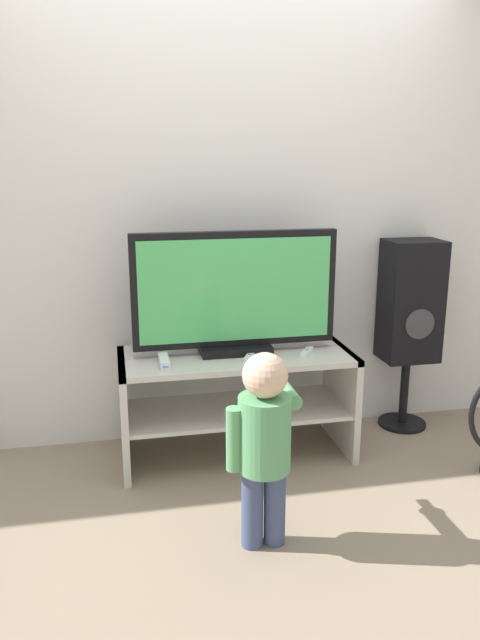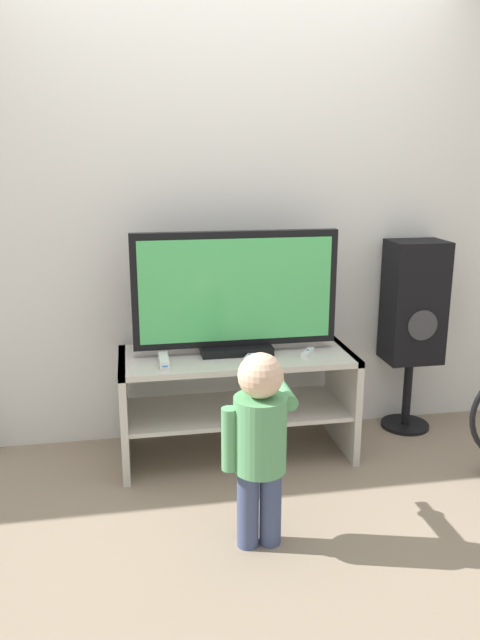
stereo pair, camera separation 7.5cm
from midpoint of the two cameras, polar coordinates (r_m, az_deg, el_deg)
name	(u,v)px [view 2 (the right image)]	position (r m, az deg, el deg)	size (l,w,h in m)	color
ground_plane	(245,477)	(3.26, 1.18, -14.12)	(16.00, 16.00, 0.00)	gray
wall_back	(226,208)	(3.45, -0.68, 10.22)	(10.00, 0.06, 2.60)	silver
tv_stand	(237,389)	(3.33, 0.33, -6.29)	(1.22, 0.52, 0.57)	beige
television	(236,294)	(3.20, 0.27, 2.38)	(1.06, 0.20, 0.64)	black
game_console	(164,361)	(3.11, -6.28, -3.72)	(0.05, 0.17, 0.04)	white
remote_primary	(308,352)	(3.27, 6.86, -2.96)	(0.10, 0.13, 0.03)	white
remote_secondary	(250,357)	(3.17, 1.57, -3.40)	(0.09, 0.13, 0.03)	white
child	(260,434)	(2.55, 2.71, -10.40)	(0.32, 0.48, 0.84)	#3F4C72
speaker_tower	(414,307)	(3.70, 16.15, 1.12)	(0.31, 0.28, 1.12)	black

